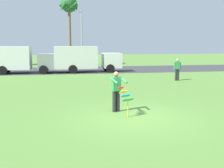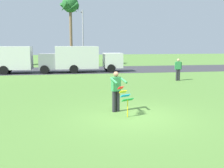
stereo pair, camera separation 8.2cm
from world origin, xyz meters
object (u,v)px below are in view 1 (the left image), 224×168
kite_held (125,97)px  parked_truck_grey_van (17,59)px  palm_tree_right_near (69,7)px  person_walker_near (177,69)px  person_kite_flyer (116,90)px  parked_truck_white_box (84,58)px  streetlight_pole (82,35)px

kite_held → parked_truck_grey_van: size_ratio=0.17×
palm_tree_right_near → parked_truck_grey_van: bearing=-121.0°
parked_truck_grey_van → person_walker_near: size_ratio=3.89×
person_kite_flyer → parked_truck_white_box: bearing=90.8°
kite_held → parked_truck_grey_van: parked_truck_grey_van is taller
parked_truck_grey_van → palm_tree_right_near: size_ratio=0.75×
parked_truck_grey_van → streetlight_pole: 10.07m
parked_truck_white_box → parked_truck_grey_van: bearing=-180.0°
palm_tree_right_near → parked_truck_white_box: bearing=-82.5°
kite_held → parked_truck_white_box: parked_truck_white_box is taller
streetlight_pole → person_walker_near: (6.51, -14.43, -3.06)m
parked_truck_grey_van → parked_truck_white_box: same height
parked_truck_grey_van → streetlight_pole: size_ratio=0.96×
kite_held → streetlight_pole: bearing=90.4°
parked_truck_white_box → streetlight_pole: (0.27, 7.04, 2.59)m
person_kite_flyer → palm_tree_right_near: (-1.38, 24.84, 6.55)m
parked_truck_white_box → person_walker_near: 10.04m
parked_truck_grey_van → person_kite_flyer: bearing=-67.5°
parked_truck_white_box → person_walker_near: (6.78, -7.38, -0.48)m
kite_held → parked_truck_white_box: size_ratio=0.17×
parked_truck_grey_van → palm_tree_right_near: palm_tree_right_near is taller
kite_held → palm_tree_right_near: size_ratio=0.13×
kite_held → person_walker_near: person_walker_near is taller
streetlight_pole → person_walker_near: streetlight_pole is taller
parked_truck_white_box → palm_tree_right_near: 10.76m
parked_truck_grey_van → parked_truck_white_box: (6.44, 0.00, 0.00)m
parked_truck_white_box → palm_tree_right_near: palm_tree_right_near is taller
person_kite_flyer → streetlight_pole: bearing=89.9°
kite_held → parked_truck_white_box: (-0.44, 16.79, 0.62)m
parked_truck_grey_van → palm_tree_right_near: 11.92m
person_kite_flyer → parked_truck_white_box: (-0.21, 16.05, 0.46)m
kite_held → person_walker_near: size_ratio=0.68×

